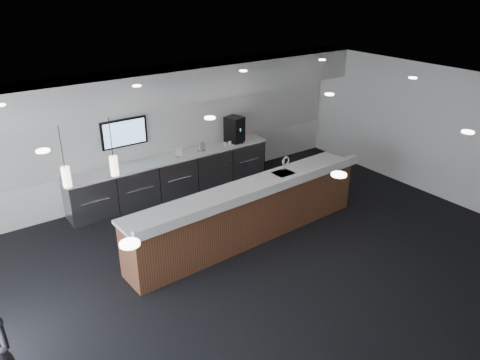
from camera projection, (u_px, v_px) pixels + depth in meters
ground at (270, 264)px, 8.53m from camera, size 10.00×10.00×0.00m
ceiling at (275, 103)px, 7.30m from camera, size 10.00×8.00×0.02m
back_wall at (164, 130)px, 10.88m from camera, size 10.00×0.02×3.00m
right_wall at (444, 135)px, 10.56m from camera, size 0.02×8.00×3.00m
soffit_bulkhead at (170, 84)px, 10.08m from camera, size 10.00×0.90×0.70m
alcove_panel at (164, 126)px, 10.82m from camera, size 9.80×0.06×1.40m
back_credenza at (174, 175)px, 11.03m from camera, size 5.06×0.66×0.95m
wall_tv at (124, 133)px, 10.22m from camera, size 1.05×0.08×0.62m
pendant_left at (114, 166)px, 6.93m from camera, size 0.12×0.12×0.30m
pendant_right at (66, 177)px, 6.56m from camera, size 0.12×0.12×0.30m
ceiling_can_lights at (275, 105)px, 7.31m from camera, size 7.00×5.00×0.02m
service_counter at (249, 212)px, 9.15m from camera, size 5.27×1.10×1.49m
coffee_machine at (234, 129)px, 11.67m from camera, size 0.46×0.53×0.64m
info_sign_left at (179, 152)px, 10.79m from camera, size 0.16×0.07×0.22m
info_sign_right at (202, 147)px, 11.12m from camera, size 0.17×0.08×0.23m
cup_0 at (239, 141)px, 11.71m from camera, size 0.09×0.09×0.08m
cup_1 at (234, 142)px, 11.64m from camera, size 0.12×0.12×0.08m
cup_2 at (230, 143)px, 11.56m from camera, size 0.11×0.11×0.08m
cup_3 at (225, 144)px, 11.49m from camera, size 0.11×0.11×0.08m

